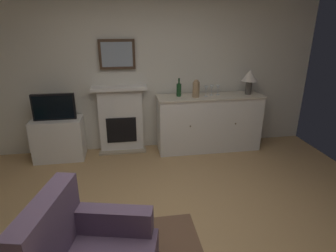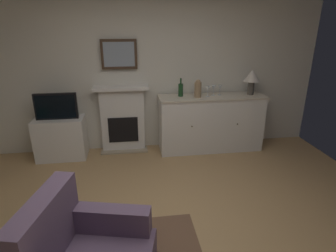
{
  "view_description": "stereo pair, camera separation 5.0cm",
  "coord_description": "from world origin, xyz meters",
  "px_view_note": "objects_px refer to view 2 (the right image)",
  "views": [
    {
      "loc": [
        -0.38,
        -2.14,
        2.03
      ],
      "look_at": [
        0.06,
        0.6,
        1.0
      ],
      "focal_mm": 29.65,
      "sensor_mm": 36.0,
      "label": 1
    },
    {
      "loc": [
        -0.33,
        -2.15,
        2.03
      ],
      "look_at": [
        0.06,
        0.6,
        1.0
      ],
      "focal_mm": 29.65,
      "sensor_mm": 36.0,
      "label": 2
    }
  ],
  "objects_px": {
    "framed_picture": "(119,54)",
    "table_lamp": "(252,78)",
    "sideboard_cabinet": "(211,123)",
    "wine_bottle": "(181,90)",
    "vase_decorative": "(198,89)",
    "wine_glass_left": "(208,89)",
    "fireplace_unit": "(123,119)",
    "wine_glass_center": "(214,88)",
    "wine_glass_right": "(220,88)",
    "tv_cabinet": "(61,138)",
    "tv_set": "(56,106)"
  },
  "relations": [
    {
      "from": "framed_picture",
      "to": "table_lamp",
      "type": "bearing_deg",
      "value": -6.06
    },
    {
      "from": "sideboard_cabinet",
      "to": "table_lamp",
      "type": "bearing_deg",
      "value": 0.0
    },
    {
      "from": "wine_bottle",
      "to": "vase_decorative",
      "type": "bearing_deg",
      "value": -21.18
    },
    {
      "from": "framed_picture",
      "to": "wine_glass_left",
      "type": "distance_m",
      "value": 1.48
    },
    {
      "from": "fireplace_unit",
      "to": "wine_bottle",
      "type": "relative_size",
      "value": 3.79
    },
    {
      "from": "framed_picture",
      "to": "wine_glass_center",
      "type": "bearing_deg",
      "value": -7.53
    },
    {
      "from": "fireplace_unit",
      "to": "wine_glass_right",
      "type": "xyz_separation_m",
      "value": [
        1.58,
        -0.14,
        0.51
      ]
    },
    {
      "from": "framed_picture",
      "to": "table_lamp",
      "type": "distance_m",
      "value": 2.14
    },
    {
      "from": "wine_glass_right",
      "to": "tv_cabinet",
      "type": "relative_size",
      "value": 0.22
    },
    {
      "from": "fireplace_unit",
      "to": "wine_bottle",
      "type": "distance_m",
      "value": 1.07
    },
    {
      "from": "wine_glass_left",
      "to": "vase_decorative",
      "type": "height_order",
      "value": "vase_decorative"
    },
    {
      "from": "wine_bottle",
      "to": "vase_decorative",
      "type": "distance_m",
      "value": 0.27
    },
    {
      "from": "wine_glass_center",
      "to": "tv_set",
      "type": "distance_m",
      "value": 2.46
    },
    {
      "from": "framed_picture",
      "to": "wine_bottle",
      "type": "distance_m",
      "value": 1.1
    },
    {
      "from": "fireplace_unit",
      "to": "wine_glass_right",
      "type": "distance_m",
      "value": 1.67
    },
    {
      "from": "wine_bottle",
      "to": "fireplace_unit",
      "type": "bearing_deg",
      "value": 172.21
    },
    {
      "from": "fireplace_unit",
      "to": "sideboard_cabinet",
      "type": "height_order",
      "value": "fireplace_unit"
    },
    {
      "from": "framed_picture",
      "to": "vase_decorative",
      "type": "height_order",
      "value": "framed_picture"
    },
    {
      "from": "wine_bottle",
      "to": "tv_cabinet",
      "type": "bearing_deg",
      "value": -178.99
    },
    {
      "from": "wine_glass_center",
      "to": "tv_set",
      "type": "relative_size",
      "value": 0.27
    },
    {
      "from": "table_lamp",
      "to": "tv_set",
      "type": "bearing_deg",
      "value": -179.85
    },
    {
      "from": "sideboard_cabinet",
      "to": "wine_glass_right",
      "type": "bearing_deg",
      "value": 14.27
    },
    {
      "from": "wine_bottle",
      "to": "table_lamp",
      "type": "bearing_deg",
      "value": -2.41
    },
    {
      "from": "framed_picture",
      "to": "tv_cabinet",
      "type": "distance_m",
      "value": 1.6
    },
    {
      "from": "fireplace_unit",
      "to": "tv_set",
      "type": "height_order",
      "value": "fireplace_unit"
    },
    {
      "from": "sideboard_cabinet",
      "to": "tv_cabinet",
      "type": "distance_m",
      "value": 2.43
    },
    {
      "from": "fireplace_unit",
      "to": "sideboard_cabinet",
      "type": "relative_size",
      "value": 0.64
    },
    {
      "from": "fireplace_unit",
      "to": "wine_glass_center",
      "type": "relative_size",
      "value": 6.67
    },
    {
      "from": "wine_bottle",
      "to": "wine_glass_right",
      "type": "relative_size",
      "value": 1.76
    },
    {
      "from": "wine_glass_right",
      "to": "tv_set",
      "type": "height_order",
      "value": "wine_glass_right"
    },
    {
      "from": "wine_bottle",
      "to": "wine_glass_center",
      "type": "relative_size",
      "value": 1.76
    },
    {
      "from": "fireplace_unit",
      "to": "framed_picture",
      "type": "xyz_separation_m",
      "value": [
        0.0,
        0.05,
        1.04
      ]
    },
    {
      "from": "wine_glass_center",
      "to": "wine_glass_right",
      "type": "height_order",
      "value": "same"
    },
    {
      "from": "vase_decorative",
      "to": "framed_picture",
      "type": "bearing_deg",
      "value": 167.15
    },
    {
      "from": "framed_picture",
      "to": "wine_glass_right",
      "type": "bearing_deg",
      "value": -6.77
    },
    {
      "from": "wine_glass_left",
      "to": "vase_decorative",
      "type": "relative_size",
      "value": 0.59
    },
    {
      "from": "wine_glass_left",
      "to": "wine_glass_center",
      "type": "xyz_separation_m",
      "value": [
        0.11,
        0.06,
        0.0
      ]
    },
    {
      "from": "table_lamp",
      "to": "sideboard_cabinet",
      "type": "bearing_deg",
      "value": -180.0
    },
    {
      "from": "wine_glass_left",
      "to": "tv_set",
      "type": "bearing_deg",
      "value": 179.47
    },
    {
      "from": "wine_glass_right",
      "to": "tv_cabinet",
      "type": "height_order",
      "value": "wine_glass_right"
    },
    {
      "from": "vase_decorative",
      "to": "tv_set",
      "type": "relative_size",
      "value": 0.45
    },
    {
      "from": "sideboard_cabinet",
      "to": "tv_set",
      "type": "relative_size",
      "value": 2.79
    },
    {
      "from": "wine_glass_right",
      "to": "vase_decorative",
      "type": "relative_size",
      "value": 0.59
    },
    {
      "from": "wine_bottle",
      "to": "wine_glass_center",
      "type": "distance_m",
      "value": 0.54
    },
    {
      "from": "wine_glass_right",
      "to": "tv_set",
      "type": "relative_size",
      "value": 0.27
    },
    {
      "from": "tv_cabinet",
      "to": "tv_set",
      "type": "height_order",
      "value": "tv_set"
    },
    {
      "from": "tv_set",
      "to": "vase_decorative",
      "type": "bearing_deg",
      "value": -1.1
    },
    {
      "from": "wine_glass_left",
      "to": "fireplace_unit",
      "type": "bearing_deg",
      "value": 171.37
    },
    {
      "from": "vase_decorative",
      "to": "tv_cabinet",
      "type": "xyz_separation_m",
      "value": [
        -2.17,
        0.06,
        -0.74
      ]
    },
    {
      "from": "framed_picture",
      "to": "wine_glass_center",
      "type": "xyz_separation_m",
      "value": [
        1.47,
        -0.19,
        -0.53
      ]
    }
  ]
}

